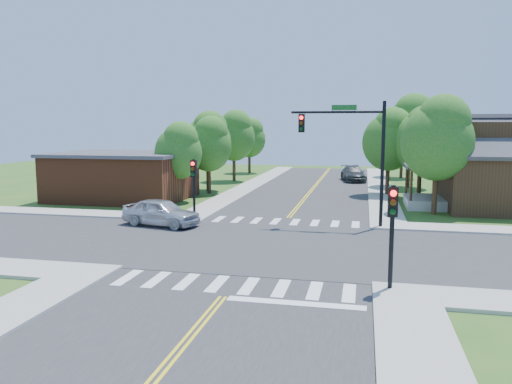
% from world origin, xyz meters
% --- Properties ---
extents(ground, '(100.00, 100.00, 0.00)m').
position_xyz_m(ground, '(0.00, 0.00, 0.00)').
color(ground, '#28581B').
rests_on(ground, ground).
extents(road_ns, '(10.00, 90.00, 0.04)m').
position_xyz_m(road_ns, '(0.00, 0.00, 0.02)').
color(road_ns, '#2D2D30').
rests_on(road_ns, ground).
extents(road_ew, '(90.00, 10.00, 0.04)m').
position_xyz_m(road_ew, '(0.00, 0.00, 0.03)').
color(road_ew, '#2D2D30').
rests_on(road_ew, ground).
extents(intersection_patch, '(10.20, 10.20, 0.06)m').
position_xyz_m(intersection_patch, '(0.00, 0.00, 0.00)').
color(intersection_patch, '#2D2D30').
rests_on(intersection_patch, ground).
extents(sidewalk_nw, '(40.00, 40.00, 0.14)m').
position_xyz_m(sidewalk_nw, '(-15.82, 15.82, 0.07)').
color(sidewalk_nw, '#9E9B93').
rests_on(sidewalk_nw, ground).
extents(crosswalk_north, '(8.85, 2.00, 0.01)m').
position_xyz_m(crosswalk_north, '(0.00, 6.20, 0.05)').
color(crosswalk_north, white).
rests_on(crosswalk_north, ground).
extents(crosswalk_south, '(8.85, 2.00, 0.01)m').
position_xyz_m(crosswalk_south, '(0.00, -6.20, 0.05)').
color(crosswalk_south, white).
rests_on(crosswalk_south, ground).
extents(centerline, '(0.30, 90.00, 0.01)m').
position_xyz_m(centerline, '(0.00, 0.00, 0.05)').
color(centerline, yellow).
rests_on(centerline, ground).
extents(stop_bar, '(4.60, 0.45, 0.09)m').
position_xyz_m(stop_bar, '(2.50, -7.60, 0.00)').
color(stop_bar, white).
rests_on(stop_bar, ground).
extents(signal_mast_ne, '(5.30, 0.42, 7.20)m').
position_xyz_m(signal_mast_ne, '(3.91, 5.59, 4.85)').
color(signal_mast_ne, black).
rests_on(signal_mast_ne, ground).
extents(signal_pole_se, '(0.34, 0.42, 3.80)m').
position_xyz_m(signal_pole_se, '(5.60, -5.62, 2.66)').
color(signal_pole_se, black).
rests_on(signal_pole_se, ground).
extents(signal_pole_nw, '(0.34, 0.42, 3.80)m').
position_xyz_m(signal_pole_nw, '(-5.60, 5.58, 2.66)').
color(signal_pole_nw, black).
rests_on(signal_pole_nw, ground).
extents(building_nw, '(10.40, 8.40, 3.73)m').
position_xyz_m(building_nw, '(-14.20, 13.20, 1.88)').
color(building_nw, brown).
rests_on(building_nw, ground).
extents(tree_e_a, '(4.63, 4.40, 7.87)m').
position_xyz_m(tree_e_a, '(9.28, 11.04, 5.15)').
color(tree_e_a, '#382314').
rests_on(tree_e_a, ground).
extents(tree_e_b, '(4.38, 4.16, 7.45)m').
position_xyz_m(tree_e_b, '(9.04, 18.30, 4.88)').
color(tree_e_b, '#382314').
rests_on(tree_e_b, ground).
extents(tree_e_c, '(5.20, 4.94, 8.84)m').
position_xyz_m(tree_e_c, '(8.79, 25.68, 5.79)').
color(tree_e_c, '#382314').
rests_on(tree_e_c, ground).
extents(tree_e_d, '(4.43, 4.21, 7.53)m').
position_xyz_m(tree_e_d, '(8.76, 34.72, 4.93)').
color(tree_e_d, '#382314').
rests_on(tree_e_d, ground).
extents(tree_w_a, '(3.64, 3.45, 6.18)m').
position_xyz_m(tree_w_a, '(-9.24, 12.65, 4.04)').
color(tree_w_a, '#382314').
rests_on(tree_w_a, ground).
extents(tree_w_b, '(4.22, 4.01, 7.17)m').
position_xyz_m(tree_w_b, '(-9.08, 19.52, 4.69)').
color(tree_w_b, '#382314').
rests_on(tree_w_b, ground).
extents(tree_w_c, '(4.41, 4.19, 7.50)m').
position_xyz_m(tree_w_c, '(-8.76, 27.52, 4.91)').
color(tree_w_c, '#382314').
rests_on(tree_w_c, ground).
extents(tree_w_d, '(4.01, 3.81, 6.81)m').
position_xyz_m(tree_w_d, '(-9.24, 36.78, 4.46)').
color(tree_w_d, '#382314').
rests_on(tree_w_d, ground).
extents(tree_house, '(4.32, 4.10, 7.34)m').
position_xyz_m(tree_house, '(6.62, 19.49, 4.81)').
color(tree_house, '#382314').
rests_on(tree_house, ground).
extents(tree_bldg, '(3.93, 3.73, 6.68)m').
position_xyz_m(tree_bldg, '(-8.44, 17.77, 4.37)').
color(tree_bldg, '#382314').
rests_on(tree_bldg, ground).
extents(car_silver, '(3.97, 5.53, 1.60)m').
position_xyz_m(car_silver, '(-6.91, 3.50, 0.80)').
color(car_silver, silver).
rests_on(car_silver, ground).
extents(car_dgrey, '(3.99, 6.06, 1.54)m').
position_xyz_m(car_dgrey, '(3.50, 29.92, 0.77)').
color(car_dgrey, '#333739').
rests_on(car_dgrey, ground).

